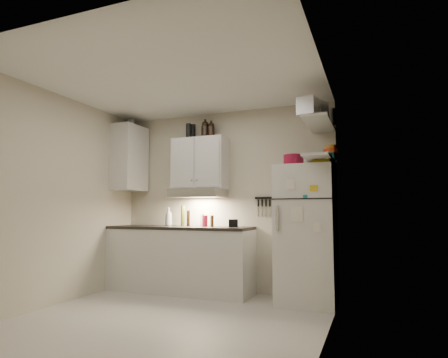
% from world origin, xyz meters
% --- Properties ---
extents(floor, '(3.20, 3.00, 0.02)m').
position_xyz_m(floor, '(0.00, 0.00, -0.01)').
color(floor, '#B6B1A8').
rests_on(floor, ground).
extents(ceiling, '(3.20, 3.00, 0.02)m').
position_xyz_m(ceiling, '(0.00, 0.00, 2.61)').
color(ceiling, white).
rests_on(ceiling, ground).
extents(back_wall, '(3.20, 0.02, 2.60)m').
position_xyz_m(back_wall, '(0.00, 1.51, 1.30)').
color(back_wall, '#BEB7A2').
rests_on(back_wall, ground).
extents(left_wall, '(0.02, 3.00, 2.60)m').
position_xyz_m(left_wall, '(-1.61, 0.00, 1.30)').
color(left_wall, '#BEB7A2').
rests_on(left_wall, ground).
extents(right_wall, '(0.02, 3.00, 2.60)m').
position_xyz_m(right_wall, '(1.61, 0.00, 1.30)').
color(right_wall, '#BEB7A2').
rests_on(right_wall, ground).
extents(base_cabinet, '(2.10, 0.60, 0.88)m').
position_xyz_m(base_cabinet, '(-0.55, 1.20, 0.44)').
color(base_cabinet, silver).
rests_on(base_cabinet, floor).
extents(countertop, '(2.10, 0.62, 0.04)m').
position_xyz_m(countertop, '(-0.55, 1.20, 0.90)').
color(countertop, black).
rests_on(countertop, base_cabinet).
extents(upper_cabinet, '(0.80, 0.33, 0.75)m').
position_xyz_m(upper_cabinet, '(-0.30, 1.33, 1.83)').
color(upper_cabinet, silver).
rests_on(upper_cabinet, back_wall).
extents(side_cabinet, '(0.33, 0.55, 1.00)m').
position_xyz_m(side_cabinet, '(-1.44, 1.20, 1.95)').
color(side_cabinet, silver).
rests_on(side_cabinet, left_wall).
extents(range_hood, '(0.76, 0.46, 0.12)m').
position_xyz_m(range_hood, '(-0.30, 1.27, 1.39)').
color(range_hood, silver).
rests_on(range_hood, back_wall).
extents(fridge, '(0.70, 0.68, 1.70)m').
position_xyz_m(fridge, '(1.25, 1.16, 0.85)').
color(fridge, silver).
rests_on(fridge, floor).
extents(shelf_hi, '(0.30, 0.95, 0.03)m').
position_xyz_m(shelf_hi, '(1.45, 1.02, 2.20)').
color(shelf_hi, silver).
rests_on(shelf_hi, right_wall).
extents(shelf_lo, '(0.30, 0.95, 0.03)m').
position_xyz_m(shelf_lo, '(1.45, 1.02, 1.76)').
color(shelf_lo, silver).
rests_on(shelf_lo, right_wall).
extents(knife_strip, '(0.42, 0.02, 0.03)m').
position_xyz_m(knife_strip, '(0.70, 1.49, 1.32)').
color(knife_strip, black).
rests_on(knife_strip, back_wall).
extents(dutch_oven, '(0.31, 0.31, 0.15)m').
position_xyz_m(dutch_oven, '(1.11, 1.11, 1.77)').
color(dutch_oven, maroon).
rests_on(dutch_oven, fridge).
extents(book_stack, '(0.23, 0.28, 0.09)m').
position_xyz_m(book_stack, '(1.49, 1.04, 1.74)').
color(book_stack, gold).
rests_on(book_stack, fridge).
extents(spice_jar, '(0.06, 0.06, 0.09)m').
position_xyz_m(spice_jar, '(1.27, 1.10, 1.74)').
color(spice_jar, silver).
rests_on(spice_jar, fridge).
extents(stock_pot, '(0.40, 0.40, 0.22)m').
position_xyz_m(stock_pot, '(1.48, 1.28, 2.32)').
color(stock_pot, silver).
rests_on(stock_pot, shelf_hi).
extents(tin_a, '(0.26, 0.25, 0.21)m').
position_xyz_m(tin_a, '(1.45, 0.88, 2.32)').
color(tin_a, '#AAAAAD').
rests_on(tin_a, shelf_hi).
extents(tin_b, '(0.25, 0.25, 0.21)m').
position_xyz_m(tin_b, '(1.38, 0.66, 2.32)').
color(tin_b, '#AAAAAD').
rests_on(tin_b, shelf_hi).
extents(bowl_teal, '(0.23, 0.23, 0.09)m').
position_xyz_m(bowl_teal, '(1.50, 1.30, 1.82)').
color(bowl_teal, '#177A82').
rests_on(bowl_teal, shelf_lo).
extents(bowl_orange, '(0.19, 0.19, 0.06)m').
position_xyz_m(bowl_orange, '(1.56, 1.30, 1.90)').
color(bowl_orange, red).
rests_on(bowl_orange, bowl_teal).
extents(bowl_yellow, '(0.14, 0.14, 0.05)m').
position_xyz_m(bowl_yellow, '(1.56, 1.30, 1.95)').
color(bowl_yellow, '#BB7A21').
rests_on(bowl_yellow, bowl_orange).
extents(plates, '(0.24, 0.24, 0.05)m').
position_xyz_m(plates, '(1.50, 0.98, 1.80)').
color(plates, '#177A82').
rests_on(plates, shelf_lo).
extents(growler_a, '(0.13, 0.13, 0.27)m').
position_xyz_m(growler_a, '(-0.24, 1.38, 2.34)').
color(growler_a, black).
rests_on(growler_a, upper_cabinet).
extents(growler_b, '(0.13, 0.13, 0.24)m').
position_xyz_m(growler_b, '(-0.14, 1.36, 2.32)').
color(growler_b, black).
rests_on(growler_b, upper_cabinet).
extents(thermos_a, '(0.09, 0.09, 0.22)m').
position_xyz_m(thermos_a, '(-0.46, 1.27, 2.31)').
color(thermos_a, black).
rests_on(thermos_a, upper_cabinet).
extents(thermos_b, '(0.10, 0.10, 0.24)m').
position_xyz_m(thermos_b, '(-0.45, 1.40, 2.32)').
color(thermos_b, black).
rests_on(thermos_b, upper_cabinet).
extents(side_jar, '(0.14, 0.14, 0.14)m').
position_xyz_m(side_jar, '(-1.51, 1.32, 2.52)').
color(side_jar, silver).
rests_on(side_jar, side_cabinet).
extents(soap_bottle, '(0.15, 0.15, 0.30)m').
position_xyz_m(soap_bottle, '(-0.74, 1.21, 1.07)').
color(soap_bottle, silver).
rests_on(soap_bottle, countertop).
extents(pepper_mill, '(0.06, 0.06, 0.16)m').
position_xyz_m(pepper_mill, '(-0.05, 1.22, 1.00)').
color(pepper_mill, brown).
rests_on(pepper_mill, countertop).
extents(oil_bottle, '(0.07, 0.07, 0.30)m').
position_xyz_m(oil_bottle, '(-0.52, 1.24, 1.07)').
color(oil_bottle, '#535916').
rests_on(oil_bottle, countertop).
extents(vinegar_bottle, '(0.06, 0.06, 0.23)m').
position_xyz_m(vinegar_bottle, '(-0.44, 1.26, 1.03)').
color(vinegar_bottle, black).
rests_on(vinegar_bottle, countertop).
extents(clear_bottle, '(0.07, 0.07, 0.18)m').
position_xyz_m(clear_bottle, '(-0.26, 1.33, 1.01)').
color(clear_bottle, silver).
rests_on(clear_bottle, countertop).
extents(red_jar, '(0.08, 0.08, 0.16)m').
position_xyz_m(red_jar, '(-0.18, 1.26, 1.00)').
color(red_jar, maroon).
rests_on(red_jar, countertop).
extents(caddy, '(0.15, 0.12, 0.11)m').
position_xyz_m(caddy, '(0.26, 1.22, 0.97)').
color(caddy, black).
rests_on(caddy, countertop).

